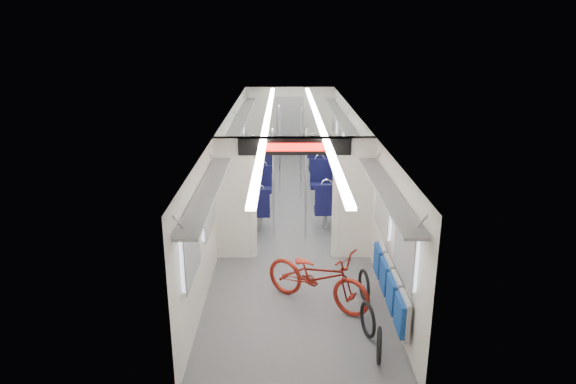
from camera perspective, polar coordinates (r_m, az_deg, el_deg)
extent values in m
plane|color=#515456|center=(11.73, 0.50, -2.94)|extent=(12.00, 12.00, 0.00)
cube|color=beige|center=(11.44, -6.77, 2.46)|extent=(0.02, 12.00, 2.30)
cube|color=beige|center=(11.48, 7.78, 2.48)|extent=(0.02, 12.00, 2.30)
cube|color=beige|center=(17.23, 0.20, 7.79)|extent=(2.90, 0.02, 2.30)
cube|color=beige|center=(5.81, 1.47, -13.42)|extent=(2.90, 0.02, 2.30)
cube|color=silver|center=(11.12, 0.53, 8.21)|extent=(2.90, 12.00, 0.02)
cube|color=white|center=(11.13, -2.33, 8.05)|extent=(0.12, 11.40, 0.04)
cube|color=white|center=(11.15, 3.39, 8.05)|extent=(0.12, 11.40, 0.04)
cube|color=beige|center=(9.55, -6.07, -1.59)|extent=(0.65, 0.18, 2.00)
cube|color=beige|center=(9.59, 7.44, -1.56)|extent=(0.65, 0.18, 2.00)
cube|color=beige|center=(9.19, 0.73, 5.19)|extent=(2.90, 0.18, 0.30)
cylinder|color=beige|center=(9.52, -4.12, -1.59)|extent=(0.20, 0.20, 2.00)
cylinder|color=beige|center=(9.55, 5.51, -1.57)|extent=(0.20, 0.20, 2.00)
cube|color=black|center=(9.08, 0.74, 5.04)|extent=(2.00, 0.03, 0.30)
cube|color=#FF0C07|center=(9.05, 0.75, 5.01)|extent=(1.20, 0.02, 0.14)
cube|color=silver|center=(6.87, -10.84, -6.23)|extent=(0.04, 1.00, 0.75)
cube|color=silver|center=(6.94, 13.03, -6.11)|extent=(0.04, 1.00, 0.75)
cube|color=silver|center=(8.33, -8.95, -1.74)|extent=(0.04, 1.00, 0.75)
cube|color=silver|center=(8.39, 10.61, -1.69)|extent=(0.04, 1.00, 0.75)
cube|color=silver|center=(10.89, -6.94, 3.03)|extent=(0.04, 1.00, 0.75)
cube|color=silver|center=(10.94, 8.03, 3.05)|extent=(0.04, 1.00, 0.75)
cube|color=silver|center=(12.73, -6.01, 5.22)|extent=(0.04, 1.00, 0.75)
cube|color=silver|center=(12.77, 6.83, 5.23)|extent=(0.04, 1.00, 0.75)
cube|color=silver|center=(14.58, -5.32, 6.86)|extent=(0.04, 1.00, 0.75)
cube|color=silver|center=(14.61, 5.93, 6.87)|extent=(0.04, 1.00, 0.75)
cube|color=silver|center=(16.34, -4.80, 8.07)|extent=(0.04, 1.00, 0.75)
cube|color=silver|center=(16.37, 5.26, 8.08)|extent=(0.04, 1.00, 0.75)
cube|color=gray|center=(7.38, -8.88, 0.19)|extent=(0.30, 3.60, 0.04)
cube|color=gray|center=(7.45, 10.84, 0.23)|extent=(0.30, 3.60, 0.04)
cube|color=gray|center=(13.19, -5.19, 8.13)|extent=(0.30, 7.60, 0.04)
cube|color=gray|center=(13.23, 5.95, 8.14)|extent=(0.30, 7.60, 0.04)
cube|color=gray|center=(17.19, 0.20, 7.27)|extent=(0.90, 0.05, 2.00)
imported|color=maroon|center=(8.07, 3.29, -9.34)|extent=(1.86, 1.55, 0.96)
cube|color=gray|center=(7.04, 12.79, -13.22)|extent=(0.06, 0.48, 0.55)
cube|color=navy|center=(7.03, 12.30, -13.25)|extent=(0.06, 0.44, 0.46)
cube|color=gray|center=(7.51, 11.86, -11.08)|extent=(0.06, 0.48, 0.55)
cube|color=navy|center=(7.50, 11.40, -11.10)|extent=(0.06, 0.44, 0.46)
cube|color=gray|center=(7.98, 11.05, -9.18)|extent=(0.06, 0.48, 0.55)
cube|color=navy|center=(7.97, 10.62, -9.20)|extent=(0.06, 0.44, 0.46)
cube|color=gray|center=(8.47, 10.34, -7.50)|extent=(0.06, 0.48, 0.55)
cube|color=navy|center=(8.46, 9.94, -7.51)|extent=(0.06, 0.44, 0.46)
torus|color=black|center=(7.02, 10.08, -16.61)|extent=(0.13, 0.49, 0.49)
torus|color=black|center=(7.50, 8.84, -13.99)|extent=(0.17, 0.52, 0.52)
torus|color=black|center=(8.40, 8.44, -10.31)|extent=(0.13, 0.51, 0.51)
cube|color=black|center=(10.95, -3.11, -2.28)|extent=(0.42, 0.39, 0.10)
cylinder|color=gray|center=(11.03, -3.09, -3.37)|extent=(0.10, 0.10, 0.35)
cube|color=black|center=(10.69, -3.17, -1.03)|extent=(0.42, 0.07, 0.51)
torus|color=silver|center=(10.61, -3.20, 0.29)|extent=(0.22, 0.03, 0.22)
cube|color=black|center=(12.45, -2.78, 0.24)|extent=(0.42, 0.39, 0.10)
cylinder|color=gray|center=(12.52, -2.77, -0.74)|extent=(0.10, 0.10, 0.35)
cube|color=black|center=(12.51, -2.77, 1.81)|extent=(0.42, 0.07, 0.51)
torus|color=silver|center=(12.44, -2.79, 2.94)|extent=(0.22, 0.03, 0.22)
cube|color=black|center=(10.98, -5.56, -2.28)|extent=(0.42, 0.39, 0.10)
cylinder|color=gray|center=(11.06, -5.53, -3.37)|extent=(0.10, 0.10, 0.35)
cube|color=black|center=(10.73, -5.68, -1.03)|extent=(0.42, 0.07, 0.51)
torus|color=silver|center=(10.65, -5.72, 0.28)|extent=(0.22, 0.03, 0.22)
cube|color=black|center=(12.48, -4.94, 0.24)|extent=(0.42, 0.39, 0.10)
cylinder|color=gray|center=(12.55, -4.91, -0.74)|extent=(0.10, 0.10, 0.35)
cube|color=black|center=(12.54, -4.92, 1.80)|extent=(0.42, 0.07, 0.51)
torus|color=silver|center=(12.47, -4.95, 2.93)|extent=(0.22, 0.03, 0.22)
cube|color=black|center=(11.08, 4.18, -2.05)|extent=(0.48, 0.45, 0.10)
cylinder|color=gray|center=(11.16, 4.15, -3.13)|extent=(0.10, 0.10, 0.35)
cube|color=black|center=(10.80, 4.29, -0.66)|extent=(0.48, 0.09, 0.59)
torus|color=silver|center=(10.71, 4.33, 0.83)|extent=(0.24, 0.03, 0.24)
cube|color=black|center=(12.79, 3.56, 0.72)|extent=(0.48, 0.45, 0.10)
cylinder|color=gray|center=(12.86, 3.54, -0.24)|extent=(0.10, 0.10, 0.35)
cube|color=black|center=(12.87, 3.53, 2.42)|extent=(0.48, 0.09, 0.59)
torus|color=silver|center=(12.80, 3.56, 3.68)|extent=(0.24, 0.03, 0.24)
cube|color=black|center=(11.13, 6.59, -2.03)|extent=(0.48, 0.45, 0.10)
cylinder|color=gray|center=(11.21, 6.55, -3.11)|extent=(0.10, 0.10, 0.35)
cube|color=black|center=(10.84, 6.77, -0.65)|extent=(0.48, 0.09, 0.59)
torus|color=silver|center=(10.76, 6.82, 0.83)|extent=(0.24, 0.03, 0.24)
cube|color=black|center=(12.83, 5.65, 0.72)|extent=(0.48, 0.45, 0.10)
cylinder|color=gray|center=(12.90, 5.62, -0.23)|extent=(0.10, 0.10, 0.35)
cube|color=black|center=(12.91, 5.61, 2.42)|extent=(0.48, 0.09, 0.59)
torus|color=silver|center=(12.84, 5.65, 3.68)|extent=(0.24, 0.03, 0.24)
cube|color=black|center=(14.15, -2.50, 2.42)|extent=(0.41, 0.38, 0.10)
cylinder|color=gray|center=(14.21, -2.49, 1.55)|extent=(0.10, 0.10, 0.35)
cube|color=black|center=(13.92, -2.54, 3.44)|extent=(0.41, 0.07, 0.50)
torus|color=silver|center=(13.86, -2.55, 4.44)|extent=(0.21, 0.03, 0.21)
cube|color=black|center=(15.64, -2.31, 3.93)|extent=(0.41, 0.38, 0.10)
cylinder|color=gray|center=(15.70, -2.29, 3.13)|extent=(0.10, 0.10, 0.35)
cube|color=black|center=(15.72, -2.30, 5.12)|extent=(0.41, 0.07, 0.50)
torus|color=silver|center=(15.67, -2.31, 6.01)|extent=(0.21, 0.03, 0.21)
cube|color=black|center=(14.18, -4.40, 2.41)|extent=(0.41, 0.38, 0.10)
cylinder|color=gray|center=(14.24, -4.38, 1.54)|extent=(0.10, 0.10, 0.35)
cube|color=black|center=(13.95, -4.47, 3.43)|extent=(0.41, 0.07, 0.50)
torus|color=silver|center=(13.89, -4.50, 4.43)|extent=(0.21, 0.03, 0.21)
cube|color=black|center=(15.66, -4.03, 3.92)|extent=(0.41, 0.38, 0.10)
cylinder|color=gray|center=(15.72, -4.01, 3.12)|extent=(0.10, 0.10, 0.35)
cube|color=black|center=(15.74, -4.02, 5.11)|extent=(0.41, 0.07, 0.50)
torus|color=silver|center=(15.69, -4.04, 6.00)|extent=(0.21, 0.03, 0.21)
cube|color=black|center=(14.33, 3.13, 2.61)|extent=(0.41, 0.38, 0.10)
cylinder|color=gray|center=(14.39, 3.12, 1.75)|extent=(0.10, 0.10, 0.35)
cube|color=black|center=(14.10, 3.19, 3.62)|extent=(0.41, 0.07, 0.50)
torus|color=silver|center=(14.04, 3.21, 4.60)|extent=(0.21, 0.03, 0.21)
cube|color=black|center=(15.82, 2.80, 4.08)|extent=(0.41, 0.38, 0.10)
cylinder|color=gray|center=(15.87, 2.79, 3.29)|extent=(0.10, 0.10, 0.35)
cube|color=black|center=(15.90, 2.79, 5.26)|extent=(0.41, 0.07, 0.50)
torus|color=silver|center=(15.84, 2.80, 6.14)|extent=(0.21, 0.03, 0.21)
cube|color=black|center=(14.36, 5.01, 2.61)|extent=(0.41, 0.38, 0.10)
cylinder|color=gray|center=(14.43, 4.98, 1.75)|extent=(0.10, 0.10, 0.35)
cube|color=black|center=(14.14, 5.09, 3.61)|extent=(0.41, 0.07, 0.50)
torus|color=silver|center=(14.08, 5.12, 4.59)|extent=(0.21, 0.03, 0.21)
cube|color=black|center=(15.85, 4.50, 4.07)|extent=(0.41, 0.38, 0.10)
cylinder|color=gray|center=(15.90, 4.48, 3.29)|extent=(0.10, 0.10, 0.35)
cube|color=black|center=(15.93, 4.48, 5.25)|extent=(0.41, 0.07, 0.50)
torus|color=silver|center=(15.88, 4.51, 6.13)|extent=(0.21, 0.03, 0.21)
cylinder|color=silver|center=(10.28, -1.63, 0.80)|extent=(0.04, 0.04, 2.30)
cylinder|color=silver|center=(10.25, 1.98, 0.76)|extent=(0.04, 0.04, 2.30)
cylinder|color=silver|center=(13.20, -0.95, 4.66)|extent=(0.04, 0.04, 2.30)
cylinder|color=silver|center=(12.84, 1.44, 4.29)|extent=(0.04, 0.04, 2.30)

